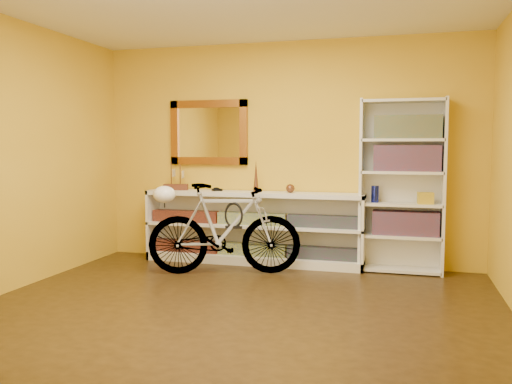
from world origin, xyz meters
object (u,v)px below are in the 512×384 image
(bookcase, at_px, (402,186))
(bicycle, at_px, (225,229))
(helmet, at_px, (164,194))
(console_unit, at_px, (253,228))

(bookcase, height_order, bicycle, bookcase)
(bicycle, bearing_deg, helmet, 90.00)
(bookcase, bearing_deg, console_unit, -179.15)
(console_unit, height_order, bicycle, bicycle)
(helmet, bearing_deg, bookcase, 17.92)
(bicycle, distance_m, helmet, 0.74)
(helmet, bearing_deg, console_unit, 45.09)
(bookcase, xyz_separation_m, helmet, (-2.45, -0.79, -0.08))
(bicycle, xyz_separation_m, helmet, (-0.61, -0.19, 0.38))
(console_unit, xyz_separation_m, bookcase, (1.68, 0.03, 0.52))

